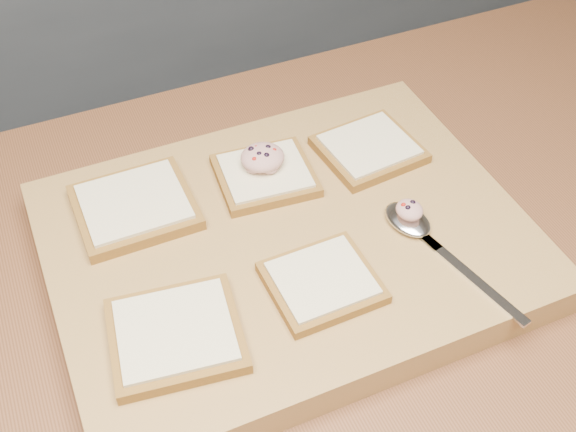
# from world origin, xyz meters

# --- Properties ---
(back_counter) EXTENTS (3.60, 0.62, 0.94)m
(back_counter) POSITION_xyz_m (0.00, 1.43, 0.47)
(back_counter) COLOR slate
(back_counter) RESTS_ON ground
(cutting_board) EXTENTS (0.52, 0.40, 0.04)m
(cutting_board) POSITION_xyz_m (0.04, 0.03, 0.92)
(cutting_board) COLOR #A77E47
(cutting_board) RESTS_ON island_counter
(bread_far_left) EXTENTS (0.13, 0.12, 0.02)m
(bread_far_left) POSITION_xyz_m (-0.11, 0.13, 0.95)
(bread_far_left) COLOR olive
(bread_far_left) RESTS_ON cutting_board
(bread_far_center) EXTENTS (0.12, 0.11, 0.02)m
(bread_far_center) POSITION_xyz_m (0.05, 0.12, 0.95)
(bread_far_center) COLOR olive
(bread_far_center) RESTS_ON cutting_board
(bread_far_right) EXTENTS (0.12, 0.12, 0.02)m
(bread_far_right) POSITION_xyz_m (0.18, 0.12, 0.95)
(bread_far_right) COLOR olive
(bread_far_right) RESTS_ON cutting_board
(bread_near_left) EXTENTS (0.14, 0.13, 0.02)m
(bread_near_left) POSITION_xyz_m (-0.12, -0.05, 0.95)
(bread_near_left) COLOR olive
(bread_near_left) RESTS_ON cutting_board
(bread_near_center) EXTENTS (0.11, 0.10, 0.02)m
(bread_near_center) POSITION_xyz_m (0.04, -0.05, 0.95)
(bread_near_center) COLOR olive
(bread_near_center) RESTS_ON cutting_board
(tuna_salad_dollop) EXTENTS (0.05, 0.05, 0.02)m
(tuna_salad_dollop) POSITION_xyz_m (0.05, 0.13, 0.97)
(tuna_salad_dollop) COLOR #DD9A8D
(tuna_salad_dollop) RESTS_ON bread_far_center
(spoon) EXTENTS (0.07, 0.21, 0.01)m
(spoon) POSITION_xyz_m (0.17, -0.02, 0.95)
(spoon) COLOR silver
(spoon) RESTS_ON cutting_board
(spoon_salad) EXTENTS (0.03, 0.03, 0.02)m
(spoon_salad) POSITION_xyz_m (0.17, -0.01, 0.96)
(spoon_salad) COLOR #DD9A8D
(spoon_salad) RESTS_ON spoon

